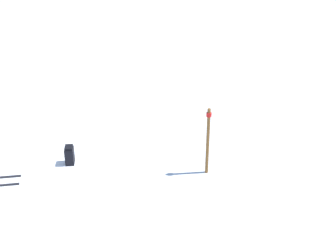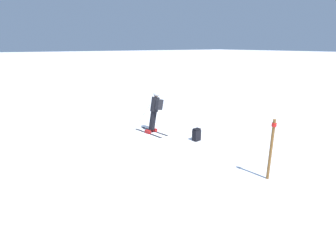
# 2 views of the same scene
# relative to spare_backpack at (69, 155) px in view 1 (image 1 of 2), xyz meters

# --- Properties ---
(spare_backpack) EXTENTS (0.32, 0.25, 0.50)m
(spare_backpack) POSITION_rel_spare_backpack_xyz_m (0.00, 0.00, 0.00)
(spare_backpack) COLOR black
(spare_backpack) RESTS_ON ground
(trail_marker) EXTENTS (0.13, 0.13, 1.76)m
(trail_marker) POSITION_rel_spare_backpack_xyz_m (0.31, 3.52, 0.73)
(trail_marker) COLOR brown
(trail_marker) RESTS_ON ground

